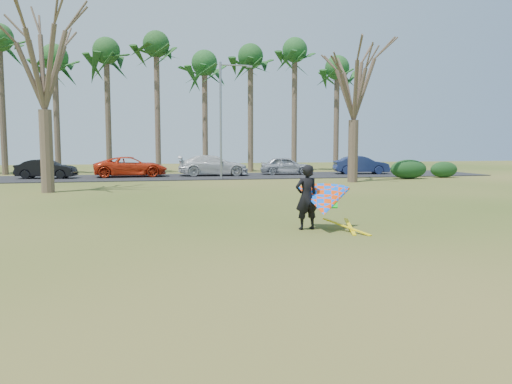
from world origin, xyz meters
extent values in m
plane|color=#25470F|center=(0.00, 0.00, 0.00)|extent=(100.00, 100.00, 0.00)
cube|color=black|center=(0.00, 25.00, 0.03)|extent=(46.00, 7.00, 0.06)
cylinder|color=#4E3E2F|center=(-14.00, 31.00, 5.20)|extent=(0.48, 0.48, 10.40)
cylinder|color=#4D3C2E|center=(-10.00, 31.00, 4.50)|extent=(0.48, 0.48, 9.00)
ellipsoid|color=#1A4016|center=(-10.00, 31.00, 9.30)|extent=(4.84, 4.84, 3.08)
cylinder|color=#4C3E2E|center=(-6.00, 31.00, 4.85)|extent=(0.48, 0.48, 9.70)
ellipsoid|color=#19471B|center=(-6.00, 31.00, 10.00)|extent=(4.84, 4.84, 3.08)
cylinder|color=brown|center=(-2.00, 31.00, 5.20)|extent=(0.48, 0.48, 10.40)
ellipsoid|color=#1B4217|center=(-2.00, 31.00, 10.70)|extent=(4.84, 4.84, 3.08)
cylinder|color=brown|center=(2.00, 31.00, 4.50)|extent=(0.48, 0.48, 9.00)
ellipsoid|color=#19461C|center=(2.00, 31.00, 9.30)|extent=(4.84, 4.84, 3.08)
cylinder|color=#493A2B|center=(6.00, 31.00, 4.85)|extent=(0.48, 0.48, 9.70)
ellipsoid|color=#1A4819|center=(6.00, 31.00, 10.00)|extent=(4.84, 4.84, 3.08)
cylinder|color=brown|center=(10.00, 31.00, 5.20)|extent=(0.48, 0.48, 10.40)
ellipsoid|color=#1B4D1E|center=(10.00, 31.00, 10.70)|extent=(4.84, 4.84, 3.08)
cylinder|color=#453629|center=(14.00, 31.00, 4.50)|extent=(0.48, 0.48, 9.00)
ellipsoid|color=#18451C|center=(14.00, 31.00, 9.30)|extent=(4.84, 4.84, 3.08)
cylinder|color=#4D3B2E|center=(-8.00, 15.00, 2.10)|extent=(0.64, 0.64, 4.20)
cylinder|color=#47372A|center=(10.00, 18.00, 1.99)|extent=(0.64, 0.64, 3.99)
cylinder|color=gray|center=(2.00, 22.00, 4.00)|extent=(0.16, 0.16, 8.00)
cylinder|color=gray|center=(3.00, 22.00, 7.80)|extent=(2.00, 0.10, 0.10)
cube|color=gray|center=(4.00, 22.00, 7.75)|extent=(0.40, 0.18, 0.12)
ellipsoid|color=#133416|center=(15.06, 19.91, 0.68)|extent=(2.73, 1.24, 1.36)
ellipsoid|color=#133616|center=(18.23, 20.46, 0.59)|extent=(2.12, 1.00, 1.18)
imported|color=black|center=(-9.86, 25.07, 0.72)|extent=(4.18, 2.02, 1.32)
imported|color=red|center=(-4.14, 25.58, 0.79)|extent=(5.38, 2.68, 1.46)
imported|color=silver|center=(1.94, 25.52, 0.83)|extent=(5.45, 2.52, 1.54)
imported|color=#979CA4|center=(7.76, 25.78, 0.75)|extent=(4.31, 2.42, 1.39)
imported|color=navy|center=(13.82, 25.07, 0.78)|extent=(4.54, 2.25, 1.43)
imported|color=black|center=(1.43, 1.67, 0.95)|extent=(0.74, 0.54, 1.90)
cone|color=#055BFF|center=(1.88, 1.42, 0.85)|extent=(2.13, 2.39, 2.02)
cube|color=#0CBF19|center=(2.00, 1.34, 0.80)|extent=(0.62, 0.60, 0.24)
cube|color=yellow|center=(2.43, 1.07, 0.01)|extent=(0.85, 1.66, 0.28)
cube|color=yellow|center=(2.63, 1.27, 0.01)|extent=(0.56, 1.76, 0.22)
camera|label=1|loc=(-3.16, -12.10, 2.52)|focal=35.00mm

